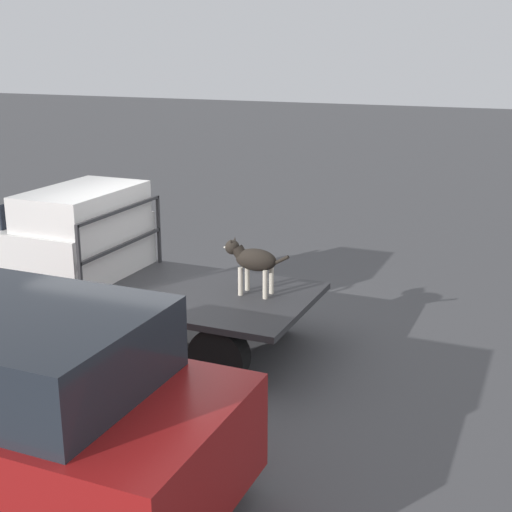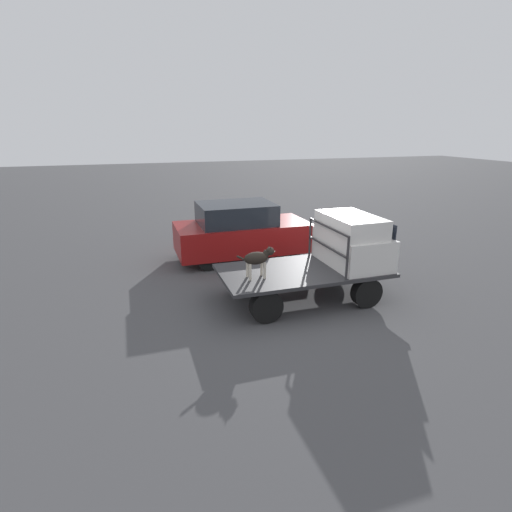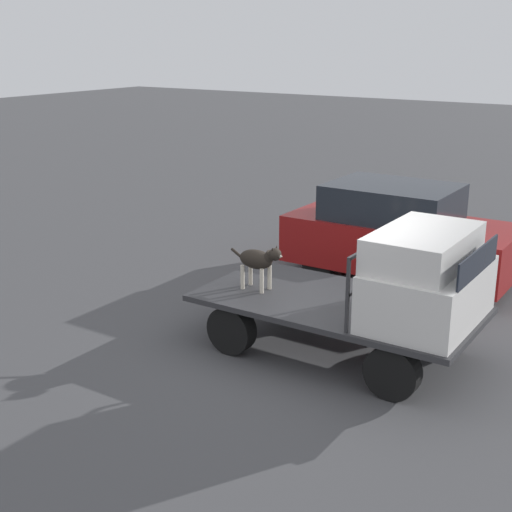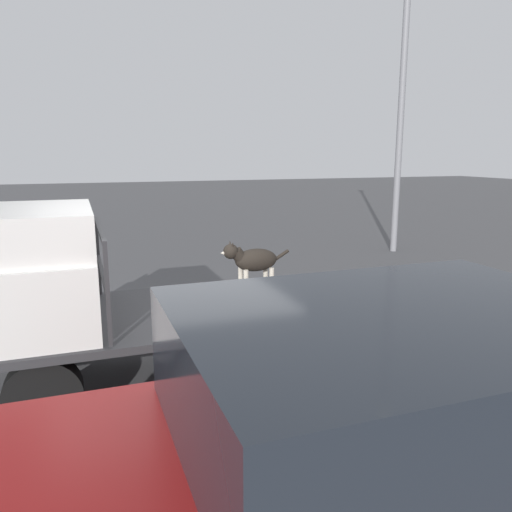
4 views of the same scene
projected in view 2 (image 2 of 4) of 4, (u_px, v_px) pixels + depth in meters
ground_plane at (302, 299)px, 9.54m from camera, size 80.00×80.00×0.00m
flatbed_truck at (303, 277)px, 9.37m from camera, size 3.89×2.01×0.76m
truck_cab at (352, 241)px, 9.50m from camera, size 1.23×1.89×1.20m
truck_headboard at (327, 240)px, 9.29m from camera, size 0.04×1.89×0.98m
dog at (258, 258)px, 8.65m from camera, size 0.89×0.28×0.71m
parked_sedan at (241, 231)px, 12.25m from camera, size 4.04×1.87×1.74m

